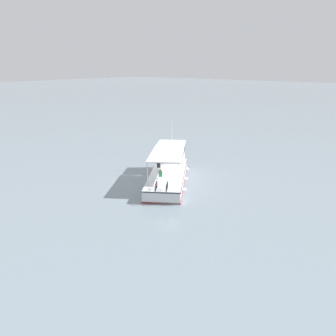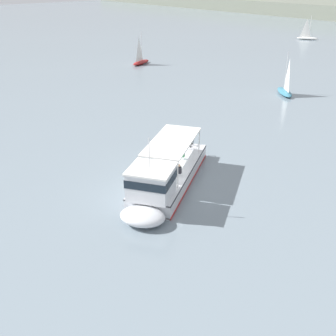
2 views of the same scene
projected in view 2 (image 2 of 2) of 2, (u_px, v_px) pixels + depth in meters
ground_plane at (159, 192)px, 30.29m from camera, size 400.00×400.00×0.00m
ferry_main at (164, 179)px, 30.03m from camera, size 9.65×12.28×5.32m
sailboat_mid_channel at (307, 37)px, 98.56m from camera, size 4.75×3.87×5.40m
sailboat_far_left at (141, 61)px, 72.09m from camera, size 3.20×4.96×5.40m
sailboat_near_starboard at (285, 90)px, 54.23m from camera, size 4.63×4.08×5.40m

